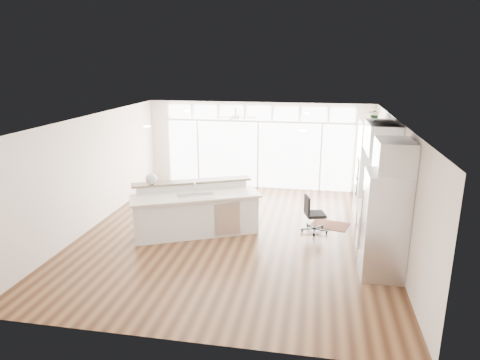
# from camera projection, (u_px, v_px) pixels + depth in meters

# --- Properties ---
(floor) EXTENTS (7.00, 8.00, 0.02)m
(floor) POSITION_uv_depth(u_px,v_px,m) (234.00, 235.00, 10.02)
(floor) COLOR #422614
(floor) RESTS_ON ground
(ceiling) EXTENTS (7.00, 8.00, 0.02)m
(ceiling) POSITION_uv_depth(u_px,v_px,m) (234.00, 120.00, 9.28)
(ceiling) COLOR silver
(ceiling) RESTS_ON wall_back
(wall_back) EXTENTS (7.00, 0.04, 2.70)m
(wall_back) POSITION_uv_depth(u_px,v_px,m) (258.00, 145.00, 13.43)
(wall_back) COLOR white
(wall_back) RESTS_ON floor
(wall_front) EXTENTS (7.00, 0.04, 2.70)m
(wall_front) POSITION_uv_depth(u_px,v_px,m) (178.00, 257.00, 5.86)
(wall_front) COLOR white
(wall_front) RESTS_ON floor
(wall_left) EXTENTS (0.04, 8.00, 2.70)m
(wall_left) POSITION_uv_depth(u_px,v_px,m) (91.00, 172.00, 10.25)
(wall_left) COLOR white
(wall_left) RESTS_ON floor
(wall_right) EXTENTS (0.04, 8.00, 2.70)m
(wall_right) POSITION_uv_depth(u_px,v_px,m) (396.00, 187.00, 9.04)
(wall_right) COLOR white
(wall_right) RESTS_ON floor
(glass_wall) EXTENTS (5.80, 0.06, 2.08)m
(glass_wall) POSITION_uv_depth(u_px,v_px,m) (258.00, 155.00, 13.46)
(glass_wall) COLOR white
(glass_wall) RESTS_ON wall_back
(transom_row) EXTENTS (5.90, 0.06, 0.40)m
(transom_row) POSITION_uv_depth(u_px,v_px,m) (259.00, 113.00, 13.10)
(transom_row) COLOR white
(transom_row) RESTS_ON wall_back
(desk_window) EXTENTS (0.04, 0.85, 0.85)m
(desk_window) POSITION_uv_depth(u_px,v_px,m) (393.00, 174.00, 9.28)
(desk_window) COLOR white
(desk_window) RESTS_ON wall_right
(ceiling_fan) EXTENTS (1.16, 1.16, 0.32)m
(ceiling_fan) POSITION_uv_depth(u_px,v_px,m) (236.00, 114.00, 12.08)
(ceiling_fan) COLOR white
(ceiling_fan) RESTS_ON ceiling
(recessed_lights) EXTENTS (3.40, 3.00, 0.02)m
(recessed_lights) POSITION_uv_depth(u_px,v_px,m) (235.00, 119.00, 9.47)
(recessed_lights) COLOR white
(recessed_lights) RESTS_ON ceiling
(oven_cabinet) EXTENTS (0.64, 1.20, 2.50)m
(oven_cabinet) POSITION_uv_depth(u_px,v_px,m) (370.00, 170.00, 10.83)
(oven_cabinet) COLOR white
(oven_cabinet) RESTS_ON floor
(desk_nook) EXTENTS (0.72, 1.30, 0.76)m
(desk_nook) POSITION_uv_depth(u_px,v_px,m) (372.00, 224.00, 9.65)
(desk_nook) COLOR white
(desk_nook) RESTS_ON floor
(upper_cabinets) EXTENTS (0.64, 1.30, 0.64)m
(upper_cabinets) POSITION_uv_depth(u_px,v_px,m) (382.00, 138.00, 9.11)
(upper_cabinets) COLOR white
(upper_cabinets) RESTS_ON wall_right
(refrigerator) EXTENTS (0.76, 0.90, 2.00)m
(refrigerator) POSITION_uv_depth(u_px,v_px,m) (384.00, 225.00, 7.93)
(refrigerator) COLOR silver
(refrigerator) RESTS_ON floor
(fridge_cabinet) EXTENTS (0.64, 0.90, 0.60)m
(fridge_cabinet) POSITION_uv_depth(u_px,v_px,m) (395.00, 157.00, 7.56)
(fridge_cabinet) COLOR white
(fridge_cabinet) RESTS_ON wall_right
(framed_photos) EXTENTS (0.06, 0.22, 0.80)m
(framed_photos) POSITION_uv_depth(u_px,v_px,m) (388.00, 174.00, 9.91)
(framed_photos) COLOR black
(framed_photos) RESTS_ON wall_right
(kitchen_island) EXTENTS (3.15, 2.25, 1.17)m
(kitchen_island) POSITION_uv_depth(u_px,v_px,m) (196.00, 210.00, 9.90)
(kitchen_island) COLOR white
(kitchen_island) RESTS_ON floor
(rug) EXTENTS (1.02, 0.85, 0.01)m
(rug) POSITION_uv_depth(u_px,v_px,m) (330.00, 225.00, 10.58)
(rug) COLOR #341810
(rug) RESTS_ON floor
(office_chair) EXTENTS (0.56, 0.53, 0.88)m
(office_chair) POSITION_uv_depth(u_px,v_px,m) (315.00, 214.00, 10.08)
(office_chair) COLOR black
(office_chair) RESTS_ON floor
(fishbowl) EXTENTS (0.35, 0.35, 0.26)m
(fishbowl) POSITION_uv_depth(u_px,v_px,m) (151.00, 179.00, 9.85)
(fishbowl) COLOR silver
(fishbowl) RESTS_ON kitchen_island
(monitor) EXTENTS (0.09, 0.49, 0.41)m
(monitor) POSITION_uv_depth(u_px,v_px,m) (371.00, 199.00, 9.51)
(monitor) COLOR black
(monitor) RESTS_ON desk_nook
(keyboard) EXTENTS (0.14, 0.33, 0.02)m
(keyboard) POSITION_uv_depth(u_px,v_px,m) (362.00, 207.00, 9.59)
(keyboard) COLOR white
(keyboard) RESTS_ON desk_nook
(potted_plant) EXTENTS (0.34, 0.37, 0.26)m
(potted_plant) POSITION_uv_depth(u_px,v_px,m) (375.00, 116.00, 10.45)
(potted_plant) COLOR #2A5B27
(potted_plant) RESTS_ON oven_cabinet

